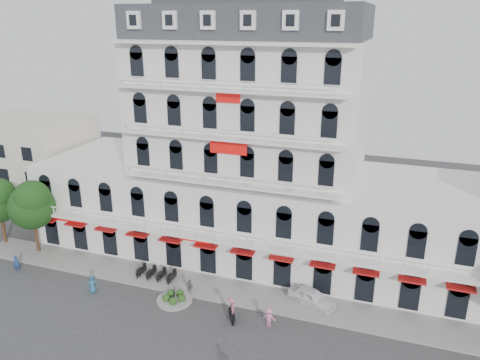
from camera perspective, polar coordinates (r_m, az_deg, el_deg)
name	(u,v)px	position (r m, az deg, el deg)	size (l,w,h in m)	color
ground	(174,352)	(37.91, -8.02, -20.01)	(120.00, 120.00, 0.00)	#38383A
sidewalk	(218,289)	(44.48, -2.64, -13.13)	(53.00, 4.00, 0.16)	gray
main_building	(249,160)	(48.10, 1.16, 2.40)	(45.00, 15.00, 25.80)	silver
flank_building_west	(34,163)	(66.16, -23.79, 1.86)	(14.00, 10.00, 12.00)	beige
traffic_island	(175,299)	(43.19, -7.99, -14.13)	(3.20, 3.20, 1.60)	gray
parked_scooter_row	(157,279)	(46.80, -10.13, -11.78)	(4.40, 1.80, 1.10)	black
tree_west_inner	(32,203)	(53.06, -24.06, -2.58)	(4.76, 4.76, 8.25)	#382314
parked_car	(312,297)	(42.55, 8.76, -13.94)	(1.77, 4.39, 1.50)	white
rider_center	(232,309)	(39.94, -1.03, -15.43)	(1.11, 1.54, 2.20)	black
pedestrian_left	(92,284)	(45.71, -17.57, -11.98)	(0.86, 0.56, 1.75)	#2A5D7F
pedestrian_mid	(190,287)	(43.67, -6.13, -12.83)	(0.91, 0.38, 1.55)	slate
pedestrian_right	(269,317)	(39.59, 3.59, -16.37)	(1.10, 0.63, 1.70)	pink
pedestrian_far	(17,264)	(51.75, -25.58, -9.21)	(0.64, 0.42, 1.76)	navy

